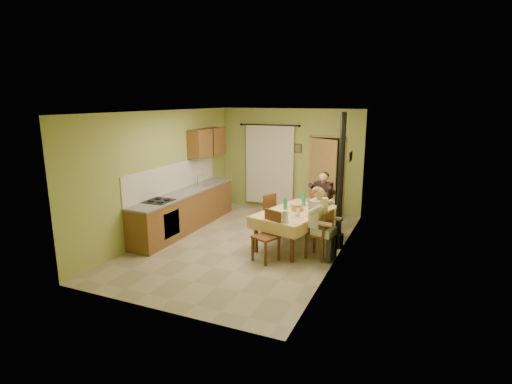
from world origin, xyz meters
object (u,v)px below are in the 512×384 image
at_px(chair_far, 321,220).
at_px(man_far, 322,195).
at_px(chair_right, 319,244).
at_px(chair_left, 274,223).
at_px(man_right, 320,215).
at_px(chair_near, 266,246).
at_px(stove_flue, 340,200).
at_px(dining_table, 295,228).

height_order(chair_far, man_far, man_far).
bearing_deg(chair_right, chair_left, 67.64).
relative_size(chair_right, man_right, 0.70).
distance_m(chair_near, stove_flue, 1.82).
bearing_deg(chair_near, stove_flue, -108.60).
height_order(chair_far, man_right, man_right).
relative_size(chair_far, chair_left, 1.07).
bearing_deg(chair_right, chair_near, 133.20).
bearing_deg(chair_far, stove_flue, -42.41).
bearing_deg(chair_right, chair_far, 25.07).
distance_m(dining_table, chair_near, 1.04).
distance_m(chair_far, chair_right, 1.60).
relative_size(chair_right, chair_left, 1.03).
bearing_deg(chair_left, chair_right, 80.00).
relative_size(chair_far, chair_near, 1.03).
xyz_separation_m(chair_right, chair_left, (-1.26, 0.87, -0.00)).
height_order(chair_near, man_right, man_right).
distance_m(chair_left, man_right, 1.63).
distance_m(chair_near, chair_right, 1.04).
bearing_deg(dining_table, chair_far, 89.54).
height_order(chair_left, stove_flue, stove_flue).
relative_size(chair_left, man_right, 0.68).
xyz_separation_m(man_far, stove_flue, (0.57, -0.87, 0.15)).
height_order(dining_table, chair_right, chair_right).
xyz_separation_m(man_far, man_right, (0.34, -1.57, 0.00)).
distance_m(chair_right, man_right, 0.59).
xyz_separation_m(dining_table, chair_right, (0.63, -0.47, -0.09)).
bearing_deg(chair_far, chair_left, -129.19).
distance_m(chair_far, chair_left, 1.14).
distance_m(chair_far, man_far, 0.59).
relative_size(dining_table, stove_flue, 0.75).
xyz_separation_m(chair_far, stove_flue, (0.57, -0.86, 0.73)).
height_order(dining_table, chair_left, chair_left).
bearing_deg(chair_far, chair_near, -90.76).
relative_size(chair_near, stove_flue, 0.35).
relative_size(chair_near, man_right, 0.70).
relative_size(man_right, stove_flue, 0.50).
height_order(chair_near, man_far, man_far).
xyz_separation_m(man_right, stove_flue, (0.23, 0.70, 0.15)).
height_order(chair_near, chair_left, chair_near).
bearing_deg(chair_left, chair_near, 39.24).
bearing_deg(chair_left, chair_far, 151.71).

